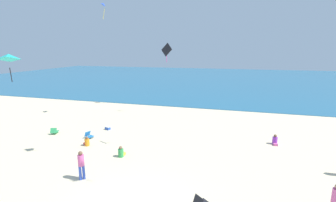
{
  "coord_description": "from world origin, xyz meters",
  "views": [
    {
      "loc": [
        3.62,
        -7.74,
        6.88
      ],
      "look_at": [
        0.0,
        5.51,
        3.85
      ],
      "focal_mm": 25.12,
      "sensor_mm": 36.0,
      "label": 1
    }
  ],
  "objects_px": {
    "person_0": "(275,141)",
    "kite_black": "(167,50)",
    "beach_chair_mid_beach": "(54,131)",
    "person_7": "(121,153)",
    "beach_chair_far_right": "(89,135)",
    "cooler_box": "(108,128)",
    "person_6": "(336,199)",
    "kite_blue": "(104,4)",
    "kite_teal": "(9,57)",
    "person_2": "(87,142)",
    "person_1": "(81,163)"
  },
  "relations": [
    {
      "from": "person_7",
      "to": "kite_blue",
      "type": "height_order",
      "value": "kite_blue"
    },
    {
      "from": "person_6",
      "to": "kite_teal",
      "type": "bearing_deg",
      "value": 148.64
    },
    {
      "from": "beach_chair_mid_beach",
      "to": "person_0",
      "type": "bearing_deg",
      "value": -101.25
    },
    {
      "from": "kite_teal",
      "to": "beach_chair_mid_beach",
      "type": "bearing_deg",
      "value": 125.6
    },
    {
      "from": "kite_black",
      "to": "person_6",
      "type": "bearing_deg",
      "value": -29.78
    },
    {
      "from": "person_6",
      "to": "kite_blue",
      "type": "height_order",
      "value": "kite_blue"
    },
    {
      "from": "person_0",
      "to": "kite_black",
      "type": "bearing_deg",
      "value": -72.28
    },
    {
      "from": "beach_chair_far_right",
      "to": "kite_blue",
      "type": "xyz_separation_m",
      "value": [
        -1.42,
        5.94,
        10.8
      ]
    },
    {
      "from": "kite_teal",
      "to": "person_0",
      "type": "bearing_deg",
      "value": 44.21
    },
    {
      "from": "kite_black",
      "to": "person_1",
      "type": "bearing_deg",
      "value": -123.92
    },
    {
      "from": "cooler_box",
      "to": "kite_teal",
      "type": "relative_size",
      "value": 0.48
    },
    {
      "from": "person_1",
      "to": "kite_blue",
      "type": "height_order",
      "value": "kite_blue"
    },
    {
      "from": "beach_chair_mid_beach",
      "to": "beach_chair_far_right",
      "type": "relative_size",
      "value": 1.18
    },
    {
      "from": "cooler_box",
      "to": "person_1",
      "type": "distance_m",
      "value": 8.14
    },
    {
      "from": "kite_teal",
      "to": "beach_chair_far_right",
      "type": "bearing_deg",
      "value": 108.17
    },
    {
      "from": "cooler_box",
      "to": "kite_black",
      "type": "height_order",
      "value": "kite_black"
    },
    {
      "from": "person_1",
      "to": "person_7",
      "type": "xyz_separation_m",
      "value": [
        0.78,
        3.08,
        -0.67
      ]
    },
    {
      "from": "beach_chair_mid_beach",
      "to": "kite_teal",
      "type": "relative_size",
      "value": 0.74
    },
    {
      "from": "beach_chair_mid_beach",
      "to": "kite_blue",
      "type": "xyz_separation_m",
      "value": [
        1.88,
        5.88,
        10.79
      ]
    },
    {
      "from": "beach_chair_far_right",
      "to": "cooler_box",
      "type": "bearing_deg",
      "value": 95.47
    },
    {
      "from": "person_6",
      "to": "kite_teal",
      "type": "height_order",
      "value": "kite_teal"
    },
    {
      "from": "person_7",
      "to": "kite_blue",
      "type": "bearing_deg",
      "value": 34.84
    },
    {
      "from": "cooler_box",
      "to": "person_6",
      "type": "height_order",
      "value": "person_6"
    },
    {
      "from": "person_0",
      "to": "kite_black",
      "type": "xyz_separation_m",
      "value": [
        -7.49,
        -2.96,
        6.57
      ]
    },
    {
      "from": "beach_chair_mid_beach",
      "to": "kite_black",
      "type": "distance_m",
      "value": 11.85
    },
    {
      "from": "kite_teal",
      "to": "kite_blue",
      "type": "relative_size",
      "value": 0.72
    },
    {
      "from": "beach_chair_mid_beach",
      "to": "person_7",
      "type": "distance_m",
      "value": 7.64
    },
    {
      "from": "beach_chair_far_right",
      "to": "person_2",
      "type": "xyz_separation_m",
      "value": [
        0.72,
        -1.34,
        0.03
      ]
    },
    {
      "from": "cooler_box",
      "to": "person_0",
      "type": "distance_m",
      "value": 13.61
    },
    {
      "from": "person_2",
      "to": "person_7",
      "type": "height_order",
      "value": "person_7"
    },
    {
      "from": "person_0",
      "to": "person_2",
      "type": "height_order",
      "value": "person_0"
    },
    {
      "from": "beach_chair_far_right",
      "to": "person_0",
      "type": "distance_m",
      "value": 14.25
    },
    {
      "from": "person_0",
      "to": "kite_teal",
      "type": "bearing_deg",
      "value": -49.66
    },
    {
      "from": "person_6",
      "to": "kite_blue",
      "type": "xyz_separation_m",
      "value": [
        -16.46,
        11.23,
        10.12
      ]
    },
    {
      "from": "kite_blue",
      "to": "cooler_box",
      "type": "bearing_deg",
      "value": -63.87
    },
    {
      "from": "person_2",
      "to": "person_7",
      "type": "xyz_separation_m",
      "value": [
        3.23,
        -0.99,
        0.01
      ]
    },
    {
      "from": "cooler_box",
      "to": "kite_black",
      "type": "relative_size",
      "value": 0.42
    },
    {
      "from": "beach_chair_mid_beach",
      "to": "kite_teal",
      "type": "distance_m",
      "value": 12.2
    },
    {
      "from": "person_0",
      "to": "person_1",
      "type": "distance_m",
      "value": 13.46
    },
    {
      "from": "beach_chair_mid_beach",
      "to": "person_7",
      "type": "height_order",
      "value": "person_7"
    },
    {
      "from": "person_1",
      "to": "person_0",
      "type": "bearing_deg",
      "value": -100.16
    },
    {
      "from": "beach_chair_far_right",
      "to": "person_1",
      "type": "relative_size",
      "value": 0.42
    },
    {
      "from": "person_6",
      "to": "kite_teal",
      "type": "relative_size",
      "value": 1.44
    },
    {
      "from": "beach_chair_far_right",
      "to": "kite_black",
      "type": "relative_size",
      "value": 0.55
    },
    {
      "from": "beach_chair_far_right",
      "to": "person_2",
      "type": "height_order",
      "value": "person_2"
    },
    {
      "from": "person_6",
      "to": "kite_black",
      "type": "xyz_separation_m",
      "value": [
        -8.52,
        4.87,
        5.94
      ]
    },
    {
      "from": "cooler_box",
      "to": "kite_blue",
      "type": "height_order",
      "value": "kite_blue"
    },
    {
      "from": "person_2",
      "to": "person_1",
      "type": "bearing_deg",
      "value": 153.51
    },
    {
      "from": "person_1",
      "to": "person_6",
      "type": "height_order",
      "value": "person_1"
    },
    {
      "from": "person_6",
      "to": "person_0",
      "type": "bearing_deg",
      "value": 51.87
    }
  ]
}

